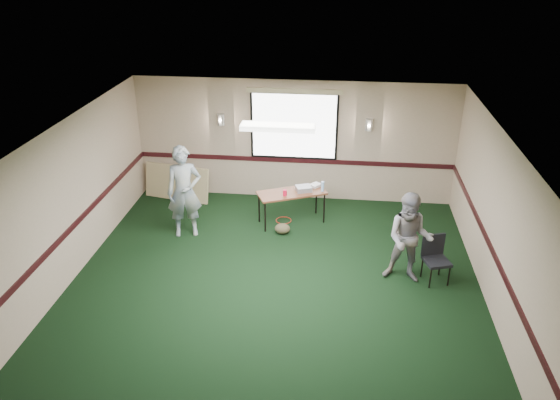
# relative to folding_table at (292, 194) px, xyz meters

# --- Properties ---
(ground) EXTENTS (8.00, 8.00, 0.00)m
(ground) POSITION_rel_folding_table_xyz_m (-0.08, -2.75, -0.64)
(ground) COLOR black
(ground) RESTS_ON ground
(room_shell) EXTENTS (8.00, 8.02, 8.00)m
(room_shell) POSITION_rel_folding_table_xyz_m (-0.08, -0.63, 0.94)
(room_shell) COLOR tan
(room_shell) RESTS_ON ground
(folding_table) EXTENTS (1.49, 1.08, 0.69)m
(folding_table) POSITION_rel_folding_table_xyz_m (0.00, 0.00, 0.00)
(folding_table) COLOR #592C19
(folding_table) RESTS_ON ground
(projector) EXTENTS (0.37, 0.34, 0.10)m
(projector) POSITION_rel_folding_table_xyz_m (0.24, 0.09, 0.10)
(projector) COLOR gray
(projector) RESTS_ON folding_table
(game_console) EXTENTS (0.27, 0.28, 0.05)m
(game_console) POSITION_rel_folding_table_xyz_m (0.47, 0.34, 0.08)
(game_console) COLOR silver
(game_console) RESTS_ON folding_table
(red_cup) EXTENTS (0.08, 0.08, 0.12)m
(red_cup) POSITION_rel_folding_table_xyz_m (-0.12, -0.18, 0.11)
(red_cup) COLOR red
(red_cup) RESTS_ON folding_table
(water_bottle) EXTENTS (0.06, 0.06, 0.21)m
(water_bottle) POSITION_rel_folding_table_xyz_m (0.62, 0.11, 0.16)
(water_bottle) COLOR #8FBAEB
(water_bottle) RESTS_ON folding_table
(duffel_bag) EXTENTS (0.33, 0.27, 0.22)m
(duffel_bag) POSITION_rel_folding_table_xyz_m (-0.13, -0.51, -0.53)
(duffel_bag) COLOR #494329
(duffel_bag) RESTS_ON ground
(cable_coil) EXTENTS (0.40, 0.40, 0.02)m
(cable_coil) POSITION_rel_folding_table_xyz_m (-0.17, 0.04, -0.63)
(cable_coil) COLOR #B72C16
(cable_coil) RESTS_ON ground
(folded_table) EXTENTS (1.55, 0.54, 0.79)m
(folded_table) POSITION_rel_folding_table_xyz_m (-2.68, 0.85, -0.25)
(folded_table) COLOR tan
(folded_table) RESTS_ON ground
(conference_chair) EXTENTS (0.51, 0.52, 0.82)m
(conference_chair) POSITION_rel_folding_table_xyz_m (2.64, -1.82, -0.16)
(conference_chair) COLOR black
(conference_chair) RESTS_ON ground
(person_left) EXTENTS (0.77, 0.61, 1.85)m
(person_left) POSITION_rel_folding_table_xyz_m (-2.03, -0.73, 0.28)
(person_left) COLOR #384F7C
(person_left) RESTS_ON ground
(person_right) EXTENTS (0.88, 0.74, 1.62)m
(person_right) POSITION_rel_folding_table_xyz_m (2.17, -1.88, 0.17)
(person_right) COLOR slate
(person_right) RESTS_ON ground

